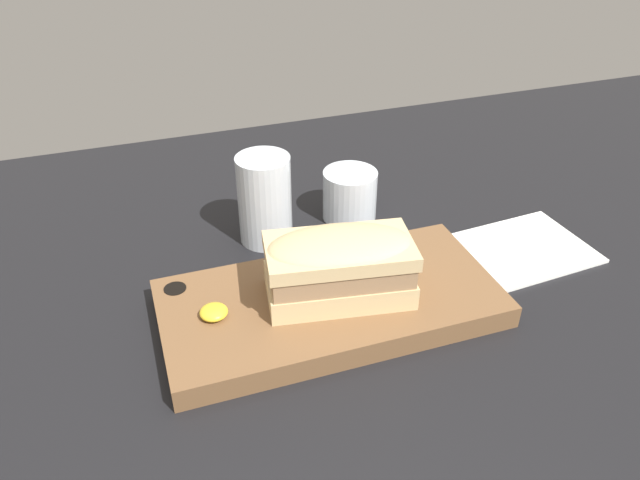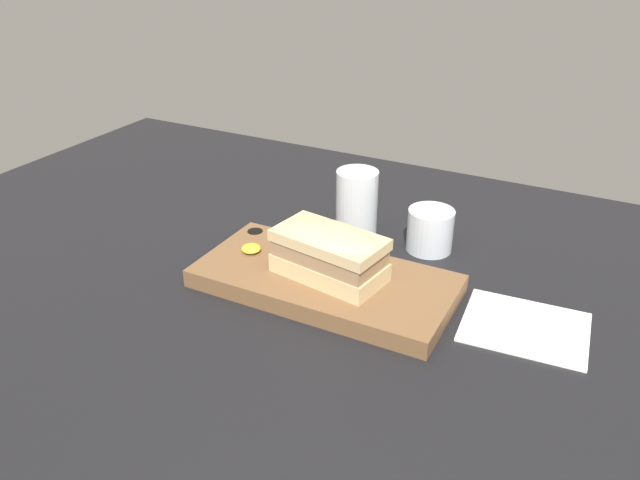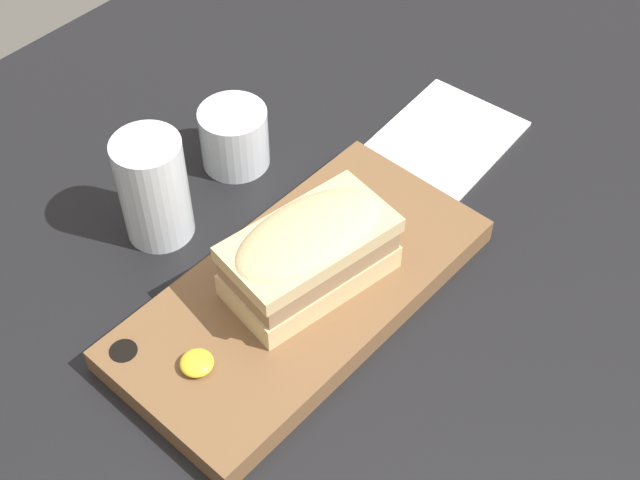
# 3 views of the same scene
# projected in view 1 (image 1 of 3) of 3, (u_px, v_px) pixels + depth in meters

# --- Properties ---
(dining_table) EXTENTS (1.75, 1.14, 0.02)m
(dining_table) POSITION_uv_depth(u_px,v_px,m) (382.00, 322.00, 0.71)
(dining_table) COLOR black
(dining_table) RESTS_ON ground
(serving_board) EXTENTS (0.38, 0.18, 0.03)m
(serving_board) POSITION_uv_depth(u_px,v_px,m) (330.00, 303.00, 0.71)
(serving_board) COLOR brown
(serving_board) RESTS_ON dining_table
(sandwich) EXTENTS (0.17, 0.11, 0.08)m
(sandwich) POSITION_uv_depth(u_px,v_px,m) (339.00, 264.00, 0.67)
(sandwich) COLOR #DBBC84
(sandwich) RESTS_ON serving_board
(mustard_dollop) EXTENTS (0.03, 0.03, 0.01)m
(mustard_dollop) POSITION_uv_depth(u_px,v_px,m) (214.00, 312.00, 0.66)
(mustard_dollop) COLOR yellow
(mustard_dollop) RESTS_ON serving_board
(water_glass) EXTENTS (0.07, 0.07, 0.12)m
(water_glass) POSITION_uv_depth(u_px,v_px,m) (265.00, 205.00, 0.81)
(water_glass) COLOR silver
(water_glass) RESTS_ON dining_table
(wine_glass) EXTENTS (0.08, 0.08, 0.07)m
(wine_glass) POSITION_uv_depth(u_px,v_px,m) (350.00, 196.00, 0.87)
(wine_glass) COLOR silver
(wine_glass) RESTS_ON dining_table
(napkin) EXTENTS (0.17, 0.14, 0.00)m
(napkin) POSITION_uv_depth(u_px,v_px,m) (524.00, 249.00, 0.82)
(napkin) COLOR white
(napkin) RESTS_ON dining_table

